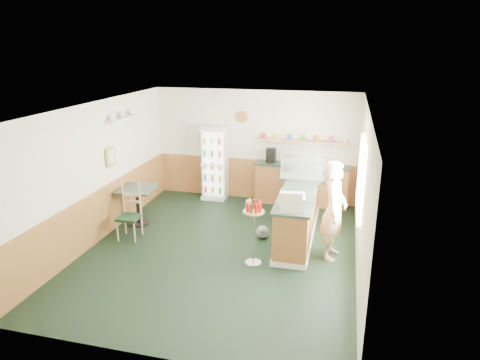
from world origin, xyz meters
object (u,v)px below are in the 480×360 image
(drinks_fridge, at_px, (215,163))
(display_case, at_px, (304,168))
(cafe_chair, at_px, (131,209))
(shopkeeper, at_px, (334,210))
(cash_register, at_px, (293,202))
(condiment_stand, at_px, (254,222))
(cafe_table, at_px, (138,199))

(drinks_fridge, height_order, display_case, drinks_fridge)
(drinks_fridge, xyz_separation_m, cafe_chair, (-0.96, -2.60, -0.32))
(display_case, bearing_deg, shopkeeper, -62.86)
(display_case, height_order, cash_register, display_case)
(cash_register, xyz_separation_m, condiment_stand, (-0.63, -0.25, -0.34))
(cafe_table, distance_m, cafe_chair, 0.61)
(cash_register, height_order, shopkeeper, shopkeeper)
(display_case, bearing_deg, cafe_chair, -155.73)
(condiment_stand, distance_m, cafe_table, 2.98)
(condiment_stand, relative_size, cafe_chair, 1.04)
(shopkeeper, relative_size, cafe_chair, 1.63)
(drinks_fridge, relative_size, cafe_chair, 1.62)
(cafe_table, bearing_deg, condiment_stand, -21.46)
(display_case, xyz_separation_m, cafe_table, (-3.40, -0.88, -0.69))
(drinks_fridge, bearing_deg, condiment_stand, -61.79)
(drinks_fridge, bearing_deg, cash_register, -51.17)
(shopkeeper, xyz_separation_m, condiment_stand, (-1.33, -0.60, -0.12))
(condiment_stand, height_order, cafe_table, condiment_stand)
(cash_register, relative_size, cafe_table, 0.54)
(condiment_stand, bearing_deg, shopkeeper, 24.19)
(cafe_chair, bearing_deg, cash_register, -7.80)
(cafe_table, xyz_separation_m, cafe_chair, (0.15, -0.59, 0.00))
(cafe_chair, bearing_deg, cafe_table, 100.39)
(shopkeeper, height_order, cafe_chair, shopkeeper)
(shopkeeper, height_order, cafe_table, shopkeeper)
(cafe_table, bearing_deg, cafe_chair, -76.21)
(condiment_stand, bearing_deg, cash_register, 21.31)
(shopkeeper, bearing_deg, display_case, 33.46)
(cash_register, bearing_deg, cafe_chair, 168.94)
(drinks_fridge, xyz_separation_m, shopkeeper, (2.99, -2.50, 0.00))
(shopkeeper, height_order, condiment_stand, shopkeeper)
(shopkeeper, distance_m, condiment_stand, 1.47)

